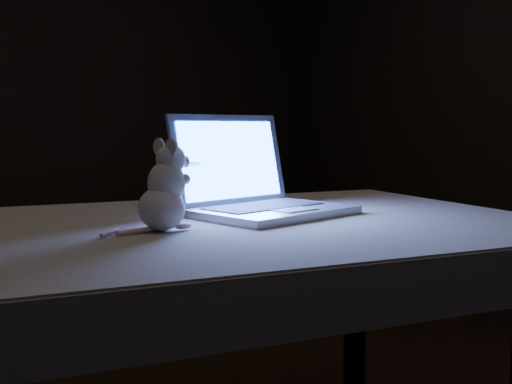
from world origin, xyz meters
TOP-DOWN VIEW (x-y plane):
  - table at (-0.09, 0.04)m, footprint 1.76×1.34m
  - tablecloth at (-0.15, 0.01)m, footprint 1.82×1.31m
  - laptop at (0.10, 0.06)m, footprint 0.47×0.43m
  - plush_mouse at (-0.28, 0.01)m, footprint 0.17×0.17m

SIDE VIEW (x-z plane):
  - table at x=-0.09m, z-range 0.00..0.85m
  - tablecloth at x=-0.15m, z-range 0.73..0.86m
  - plush_mouse at x=-0.28m, z-range 0.86..1.07m
  - laptop at x=0.10m, z-range 0.86..1.14m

